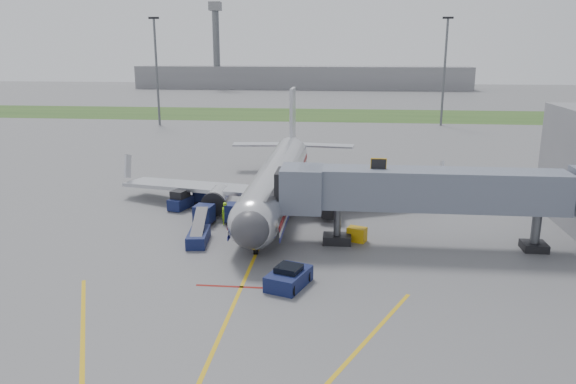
# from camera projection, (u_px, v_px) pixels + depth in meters

# --- Properties ---
(ground) EXTENTS (400.00, 400.00, 0.00)m
(ground) POSITION_uv_depth(u_px,v_px,m) (252.00, 264.00, 40.13)
(ground) COLOR #565659
(ground) RESTS_ON ground
(grass_strip) EXTENTS (300.00, 25.00, 0.01)m
(grass_strip) POSITION_uv_depth(u_px,v_px,m) (317.00, 115.00, 126.75)
(grass_strip) COLOR #2D4C1E
(grass_strip) RESTS_ON ground
(apron_markings) EXTENTS (21.52, 50.00, 0.01)m
(apron_markings) POSITION_uv_depth(u_px,v_px,m) (231.00, 311.00, 33.01)
(apron_markings) COLOR gold
(apron_markings) RESTS_ON ground
(airliner) EXTENTS (32.10, 35.67, 10.25)m
(airliner) POSITION_uv_depth(u_px,v_px,m) (277.00, 179.00, 54.14)
(airliner) COLOR silver
(airliner) RESTS_ON ground
(jet_bridge) EXTENTS (25.30, 4.00, 6.90)m
(jet_bridge) POSITION_uv_depth(u_px,v_px,m) (429.00, 191.00, 42.54)
(jet_bridge) COLOR slate
(jet_bridge) RESTS_ON ground
(light_mast_left) EXTENTS (2.00, 0.44, 20.40)m
(light_mast_left) POSITION_uv_depth(u_px,v_px,m) (157.00, 69.00, 107.76)
(light_mast_left) COLOR #595B60
(light_mast_left) RESTS_ON ground
(light_mast_right) EXTENTS (2.00, 0.44, 20.40)m
(light_mast_right) POSITION_uv_depth(u_px,v_px,m) (445.00, 69.00, 107.12)
(light_mast_right) COLOR #595B60
(light_mast_right) RESTS_ON ground
(distant_terminal) EXTENTS (120.00, 14.00, 8.00)m
(distant_terminal) POSITION_uv_depth(u_px,v_px,m) (301.00, 77.00, 203.73)
(distant_terminal) COLOR slate
(distant_terminal) RESTS_ON ground
(control_tower) EXTENTS (4.00, 4.00, 30.00)m
(control_tower) POSITION_uv_depth(u_px,v_px,m) (216.00, 39.00, 198.53)
(control_tower) COLOR #595B60
(control_tower) RESTS_ON ground
(pushback_tug) EXTENTS (3.06, 3.85, 1.40)m
(pushback_tug) POSITION_uv_depth(u_px,v_px,m) (289.00, 278.00, 36.32)
(pushback_tug) COLOR #0D193D
(pushback_tug) RESTS_ON ground
(baggage_tug) EXTENTS (2.05, 2.90, 1.84)m
(baggage_tug) POSITION_uv_depth(u_px,v_px,m) (180.00, 201.00, 53.52)
(baggage_tug) COLOR #0D193D
(baggage_tug) RESTS_ON ground
(baggage_cart_a) EXTENTS (1.91, 1.91, 1.66)m
(baggage_cart_a) POSITION_uv_depth(u_px,v_px,m) (200.00, 194.00, 55.70)
(baggage_cart_a) COLOR #0D193D
(baggage_cart_a) RESTS_ON ground
(baggage_cart_b) EXTENTS (1.81, 1.81, 1.73)m
(baggage_cart_b) POSITION_uv_depth(u_px,v_px,m) (204.00, 215.00, 48.80)
(baggage_cart_b) COLOR #0D193D
(baggage_cart_b) RESTS_ON ground
(baggage_cart_c) EXTENTS (1.69, 1.69, 1.73)m
(baggage_cart_c) POSITION_uv_depth(u_px,v_px,m) (235.00, 213.00, 49.22)
(baggage_cart_c) COLOR #0D193D
(baggage_cart_c) RESTS_ON ground
(belt_loader) EXTENTS (1.88, 4.65, 2.22)m
(belt_loader) POSITION_uv_depth(u_px,v_px,m) (199.00, 236.00, 44.38)
(belt_loader) COLOR #0D193D
(belt_loader) RESTS_ON ground
(ground_power_cart) EXTENTS (1.69, 1.42, 1.15)m
(ground_power_cart) POSITION_uv_depth(u_px,v_px,m) (357.00, 234.00, 44.66)
(ground_power_cart) COLOR #CC950C
(ground_power_cart) RESTS_ON ground
(ramp_worker) EXTENTS (0.86, 0.74, 1.98)m
(ramp_worker) POSITION_uv_depth(u_px,v_px,m) (226.00, 214.00, 48.76)
(ramp_worker) COLOR #98E61B
(ramp_worker) RESTS_ON ground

